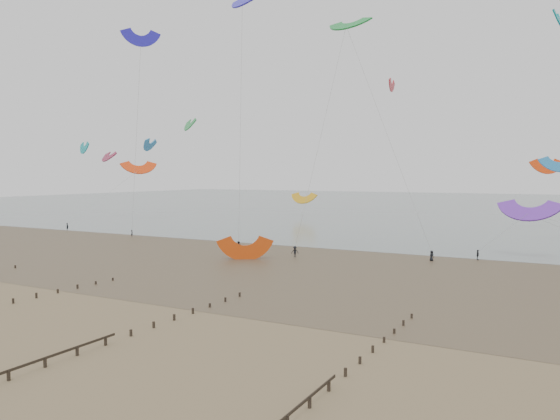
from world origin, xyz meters
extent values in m
plane|color=brown|center=(0.00, 0.00, 0.00)|extent=(500.00, 500.00, 0.00)
plane|color=#475654|center=(0.00, 200.00, 0.03)|extent=(500.00, 500.00, 0.00)
plane|color=#473A28|center=(0.00, 35.00, 0.01)|extent=(500.00, 500.00, 0.00)
ellipsoid|color=slate|center=(-18.00, 22.00, 0.01)|extent=(23.60, 14.36, 0.01)
ellipsoid|color=slate|center=(12.00, 38.00, 0.01)|extent=(33.64, 18.32, 0.01)
ellipsoid|color=slate|center=(-40.00, 40.00, 0.01)|extent=(26.95, 14.22, 0.01)
cube|color=black|center=(-32.00, 12.00, 0.17)|extent=(0.16, 0.16, 0.45)
cube|color=black|center=(-14.00, -1.16, 0.25)|extent=(0.16, 0.16, 0.59)
cube|color=black|center=(-14.00, 1.47, 0.23)|extent=(0.16, 0.16, 0.57)
cube|color=black|center=(-14.00, 4.11, 0.22)|extent=(0.16, 0.16, 0.54)
cube|color=black|center=(-14.00, 6.74, 0.20)|extent=(0.16, 0.16, 0.51)
cube|color=black|center=(-14.00, 9.37, 0.19)|extent=(0.16, 0.16, 0.48)
cube|color=black|center=(-14.00, 12.00, 0.17)|extent=(0.16, 0.16, 0.45)
cube|color=black|center=(4.00, -14.32, 0.32)|extent=(0.16, 0.16, 0.74)
cube|color=black|center=(4.00, -11.68, 0.31)|extent=(0.16, 0.16, 0.71)
cube|color=black|center=(4.00, -9.05, 0.29)|extent=(0.16, 0.16, 0.68)
cube|color=black|center=(4.00, -6.42, 0.28)|extent=(0.16, 0.16, 0.65)
cube|color=black|center=(4.00, -3.79, 0.26)|extent=(0.16, 0.16, 0.62)
cube|color=black|center=(4.00, -1.16, 0.25)|extent=(0.16, 0.16, 0.59)
cube|color=black|center=(4.00, 1.47, 0.23)|extent=(0.16, 0.16, 0.57)
cube|color=black|center=(4.00, 4.11, 0.22)|extent=(0.16, 0.16, 0.54)
cube|color=black|center=(4.00, 6.74, 0.20)|extent=(0.16, 0.16, 0.51)
cube|color=black|center=(4.00, 9.37, 0.19)|extent=(0.16, 0.16, 0.48)
cube|color=black|center=(4.00, 12.00, 0.17)|extent=(0.16, 0.16, 0.45)
cube|color=black|center=(22.00, -9.05, 0.29)|extent=(0.16, 0.16, 0.68)
cube|color=black|center=(22.00, -6.42, 0.28)|extent=(0.16, 0.16, 0.65)
cube|color=black|center=(22.00, -3.79, 0.26)|extent=(0.16, 0.16, 0.62)
cube|color=black|center=(22.00, -1.16, 0.25)|extent=(0.16, 0.16, 0.59)
cube|color=black|center=(22.00, 1.47, 0.23)|extent=(0.16, 0.16, 0.57)
cube|color=black|center=(22.00, 4.11, 0.22)|extent=(0.16, 0.16, 0.54)
cube|color=black|center=(22.00, 6.74, 0.20)|extent=(0.16, 0.16, 0.51)
cube|color=black|center=(22.00, 9.37, 0.19)|extent=(0.16, 0.16, 0.48)
cube|color=black|center=(22.00, 12.00, 0.17)|extent=(0.16, 0.16, 0.45)
imported|color=black|center=(-44.40, 47.16, 0.75)|extent=(0.65, 0.63, 1.50)
imported|color=black|center=(-13.41, 38.88, 0.93)|extent=(1.06, 0.92, 1.87)
imported|color=black|center=(21.96, 49.26, 0.77)|extent=(0.56, 0.96, 1.54)
imported|color=black|center=(16.14, 45.14, 0.78)|extent=(0.91, 0.85, 1.56)
imported|color=black|center=(-67.59, 50.79, 0.82)|extent=(0.62, 0.42, 1.64)
imported|color=black|center=(-3.16, 38.88, 0.86)|extent=(1.27, 1.04, 1.72)
camera|label=1|loc=(34.33, -35.21, 12.69)|focal=35.00mm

